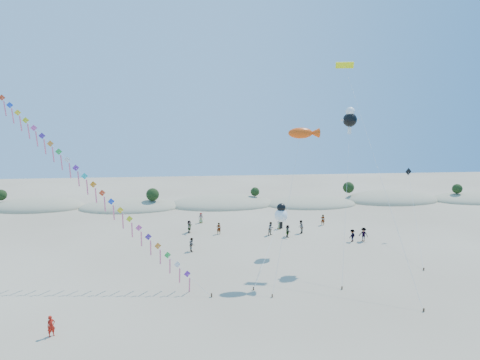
% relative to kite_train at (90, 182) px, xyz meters
% --- Properties ---
extents(ground, '(160.00, 160.00, 0.00)m').
position_rel_kite_train_xyz_m(ground, '(14.38, -14.13, -9.58)').
color(ground, gray).
rests_on(ground, ground).
extents(dune_ridge, '(145.30, 11.49, 5.57)m').
position_rel_kite_train_xyz_m(dune_ridge, '(15.44, 31.01, -9.47)').
color(dune_ridge, tan).
rests_on(dune_ridge, ground).
extents(kite_train, '(21.54, 10.74, 18.43)m').
position_rel_kite_train_xyz_m(kite_train, '(0.00, 0.00, 0.00)').
color(kite_train, '#3F2D1E').
rests_on(kite_train, ground).
extents(fish_kite, '(5.80, 7.09, 14.75)m').
position_rel_kite_train_xyz_m(fish_kite, '(20.94, 0.18, 4.58)').
color(fish_kite, '#3F2D1E').
rests_on(fish_kite, ground).
extents(cartoon_kite_low, '(5.17, 9.91, 6.08)m').
position_rel_kite_train_xyz_m(cartoon_kite_low, '(19.66, 4.44, -4.73)').
color(cartoon_kite_low, '#3F2D1E').
rests_on(cartoon_kite_low, ground).
extents(cartoon_kite_high, '(4.53, 9.75, 16.84)m').
position_rel_kite_train_xyz_m(cartoon_kite_high, '(26.95, 3.59, 6.00)').
color(cartoon_kite_high, '#3F2D1E').
rests_on(cartoon_kite_high, ground).
extents(parafoil_kite, '(3.07, 15.71, 21.77)m').
position_rel_kite_train_xyz_m(parafoil_kite, '(26.73, 4.61, 11.13)').
color(parafoil_kite, '#3F2D1E').
rests_on(parafoil_kite, ground).
extents(dark_kite, '(4.84, 12.40, 9.11)m').
position_rel_kite_train_xyz_m(dark_kite, '(36.65, 7.06, -3.35)').
color(dark_kite, '#3F2D1E').
rests_on(dark_kite, ground).
extents(flyer_foreground, '(0.68, 0.66, 1.58)m').
position_rel_kite_train_xyz_m(flyer_foreground, '(-0.42, -10.92, -8.79)').
color(flyer_foreground, '#A9170D').
rests_on(flyer_foreground, ground).
extents(beachgoers, '(23.29, 13.33, 1.82)m').
position_rel_kite_train_xyz_m(beachgoers, '(20.35, 11.75, -8.73)').
color(beachgoers, slate).
rests_on(beachgoers, ground).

